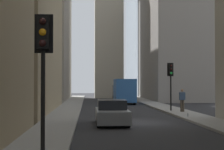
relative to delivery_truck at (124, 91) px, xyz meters
name	(u,v)px	position (x,y,z in m)	size (l,w,h in m)	color
ground_plane	(134,123)	(-20.76, 1.40, -1.46)	(135.00, 135.00, 0.00)	#262628
sidewalk_right	(59,122)	(-20.76, 5.90, -1.39)	(90.00, 2.20, 0.14)	gray
sidewalk_left	(207,121)	(-20.76, -3.10, -1.39)	(90.00, 2.20, 0.14)	gray
building_left_far	(181,31)	(9.56, -9.19, 8.48)	(17.90, 10.50, 19.86)	gray
building_right_far	(33,16)	(10.29, 12.00, 10.50)	(18.64, 10.00, 23.91)	gray
delivery_truck	(124,91)	(0.00, 0.00, 0.00)	(6.46, 2.25, 2.84)	#285699
hatchback_grey	(112,113)	(-21.82, 2.80, -0.80)	(4.30, 1.78, 1.42)	slate
traffic_light_foreground	(43,53)	(-32.51, 5.40, 1.75)	(0.43, 0.52, 4.17)	black
traffic_light_midblock	(171,75)	(-13.04, -2.61, 1.55)	(0.43, 0.52, 3.91)	black
pedestrian	(182,99)	(-14.32, -3.22, -0.35)	(0.26, 0.44, 1.78)	#473D33
discarded_bottle	(188,115)	(-18.50, -2.52, -1.21)	(0.07, 0.07, 0.27)	#999EA3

